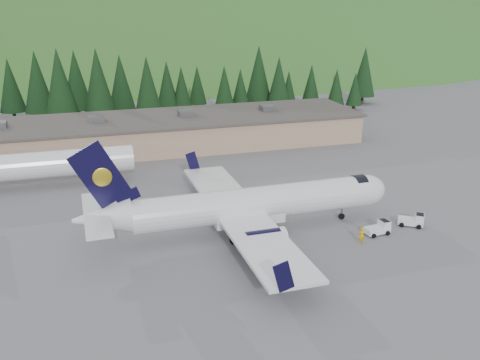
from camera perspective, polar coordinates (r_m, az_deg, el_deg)
name	(u,v)px	position (r m, az deg, el deg)	size (l,w,h in m)	color
ground	(256,231)	(60.05, 1.69, -5.41)	(600.00, 600.00, 0.00)	#5E5E63
airliner	(247,206)	(58.50, 0.75, -2.74)	(35.35, 33.11, 11.78)	white
second_airliner	(28,165)	(77.13, -21.71, 1.47)	(27.50, 11.00, 10.05)	white
baggage_tug_a	(379,228)	(60.97, 14.60, -4.99)	(2.90, 1.91, 1.48)	white
baggage_tug_b	(413,220)	(64.06, 17.99, -4.11)	(3.11, 2.77, 1.50)	white
terminal_building	(158,132)	(93.28, -8.77, 5.08)	(71.00, 17.00, 6.10)	tan
ramp_worker	(361,235)	(58.18, 12.83, -5.78)	(0.66, 0.43, 1.80)	#E5AE00
tree_line	(106,86)	(113.19, -14.14, 9.74)	(114.82, 19.29, 14.42)	black
hills	(225,205)	(289.42, -1.59, -2.71)	(614.00, 330.00, 300.00)	#2E501C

